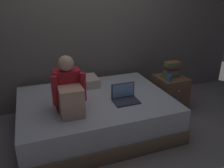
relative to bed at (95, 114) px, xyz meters
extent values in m
plane|color=gray|center=(0.20, -0.30, -0.24)|extent=(8.00, 8.00, 0.00)
cube|color=slate|center=(0.20, 0.90, 1.11)|extent=(5.60, 0.10, 2.70)
cube|color=#7A6047|center=(0.00, 0.00, -0.14)|extent=(2.00, 1.50, 0.19)
cube|color=#B2B7C1|center=(0.00, 0.00, 0.10)|extent=(1.96, 1.46, 0.29)
cube|color=brown|center=(1.30, 0.17, 0.04)|extent=(0.44, 0.44, 0.54)
sphere|color=gray|center=(1.30, -0.05, 0.16)|extent=(0.04, 0.04, 0.04)
cube|color=#B21E28|center=(-0.37, -0.14, 0.48)|extent=(0.30, 0.20, 0.48)
sphere|color=tan|center=(-0.37, -0.17, 0.81)|extent=(0.18, 0.18, 0.18)
cube|color=tan|center=(-0.37, -0.36, 0.41)|extent=(0.26, 0.24, 0.34)
cylinder|color=#B21E28|center=(-0.53, -0.28, 0.54)|extent=(0.07, 0.07, 0.34)
cylinder|color=#B21E28|center=(-0.21, -0.28, 0.54)|extent=(0.07, 0.07, 0.34)
cube|color=#333842|center=(0.34, -0.27, 0.25)|extent=(0.32, 0.22, 0.02)
cube|color=#333842|center=(0.34, -0.15, 0.36)|extent=(0.32, 0.01, 0.20)
cube|color=#8CB2EA|center=(0.34, -0.16, 0.36)|extent=(0.29, 0.00, 0.18)
cube|color=beige|center=(-0.11, 0.45, 0.31)|extent=(0.56, 0.36, 0.13)
cube|color=brown|center=(1.27, 0.19, 0.32)|extent=(0.23, 0.16, 0.02)
cube|color=#387042|center=(1.30, 0.19, 0.35)|extent=(0.22, 0.15, 0.03)
cube|color=teal|center=(1.29, 0.19, 0.37)|extent=(0.18, 0.14, 0.02)
cube|color=brown|center=(1.29, 0.19, 0.40)|extent=(0.20, 0.13, 0.04)
cube|color=#284C84|center=(1.30, 0.20, 0.44)|extent=(0.19, 0.13, 0.03)
cube|color=#9E2D28|center=(1.30, 0.18, 0.47)|extent=(0.22, 0.14, 0.03)
cube|color=#387042|center=(1.28, 0.17, 0.50)|extent=(0.21, 0.13, 0.03)
cube|color=brown|center=(1.30, 0.18, 0.53)|extent=(0.23, 0.13, 0.04)
cylinder|color=teal|center=(1.17, 0.05, 0.35)|extent=(0.08, 0.08, 0.09)
camera|label=1|loc=(-0.74, -2.66, 1.56)|focal=36.71mm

